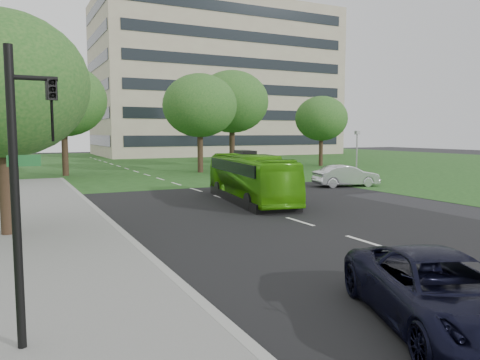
{
  "coord_description": "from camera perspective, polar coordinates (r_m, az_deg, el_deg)",
  "views": [
    {
      "loc": [
        -10.52,
        -13.92,
        3.63
      ],
      "look_at": [
        -1.63,
        4.27,
        1.6
      ],
      "focal_mm": 35.0,
      "sensor_mm": 36.0,
      "label": 1
    }
  ],
  "objects": [
    {
      "name": "sedan",
      "position": [
        32.65,
        12.81,
        0.5
      ],
      "size": [
        4.65,
        2.35,
        1.46
      ],
      "primitive_type": "imported",
      "rotation": [
        0.0,
        0.0,
        1.38
      ],
      "color": "#BABAC0",
      "rests_on": "ground"
    },
    {
      "name": "tree_park_e",
      "position": [
        52.77,
        9.9,
        7.4
      ],
      "size": [
        5.78,
        5.78,
        7.71
      ],
      "color": "black",
      "rests_on": "ground"
    },
    {
      "name": "bus",
      "position": [
        24.83,
        1.28,
        0.24
      ],
      "size": [
        3.34,
        9.23,
        2.51
      ],
      "primitive_type": "imported",
      "rotation": [
        0.0,
        0.0,
        -0.14
      ],
      "color": "#3D9A0D",
      "rests_on": "ground"
    },
    {
      "name": "tree_park_b",
      "position": [
        42.56,
        -20.76,
        9.08
      ],
      "size": [
        7.22,
        7.22,
        9.47
      ],
      "color": "black",
      "rests_on": "ground"
    },
    {
      "name": "tree_park_c",
      "position": [
        43.39,
        -4.92,
        9.02
      ],
      "size": [
        6.81,
        6.81,
        9.04
      ],
      "color": "black",
      "rests_on": "ground"
    },
    {
      "name": "tree_side_near",
      "position": [
        17.98,
        -27.14,
        10.3
      ],
      "size": [
        5.83,
        5.83,
        7.75
      ],
      "color": "black",
      "rests_on": "ground"
    },
    {
      "name": "tree_park_d",
      "position": [
        50.26,
        -0.98,
        9.51
      ],
      "size": [
        7.75,
        7.75,
        10.25
      ],
      "color": "black",
      "rests_on": "ground"
    },
    {
      "name": "ground",
      "position": [
        17.82,
        10.85,
        -6.13
      ],
      "size": [
        160.0,
        160.0,
        0.0
      ],
      "primitive_type": "plane",
      "color": "black",
      "rests_on": "ground"
    },
    {
      "name": "camera_pole",
      "position": [
        35.81,
        14.06,
        3.68
      ],
      "size": [
        0.37,
        0.33,
        3.8
      ],
      "rotation": [
        0.0,
        0.0,
        -0.23
      ],
      "color": "gray",
      "rests_on": "ground"
    },
    {
      "name": "street_surfaces",
      "position": [
        38.22,
        -10.56,
        0.23
      ],
      "size": [
        120.0,
        120.0,
        0.15
      ],
      "color": "black",
      "rests_on": "ground"
    },
    {
      "name": "traffic_light",
      "position": [
        8.19,
        -24.72,
        0.32
      ],
      "size": [
        0.8,
        0.23,
        5.0
      ],
      "rotation": [
        0.0,
        0.0,
        0.23
      ],
      "color": "black",
      "rests_on": "ground"
    },
    {
      "name": "suv",
      "position": [
        9.67,
        23.32,
        -12.43
      ],
      "size": [
        3.95,
        5.52,
        1.4
      ],
      "primitive_type": "imported",
      "rotation": [
        0.0,
        0.0,
        -0.36
      ],
      "color": "black",
      "rests_on": "ground"
    },
    {
      "name": "office_building",
      "position": [
        83.01,
        -2.95,
        11.86
      ],
      "size": [
        40.1,
        20.1,
        25.0
      ],
      "color": "tan",
      "rests_on": "ground"
    }
  ]
}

